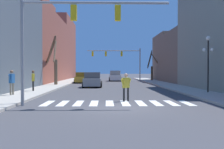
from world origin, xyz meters
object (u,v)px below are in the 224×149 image
traffic_signal_near (67,24)px  street_tree_left_far (54,61)px  pedestrian_waiting_at_curb (12,80)px  pedestrian_on_left_sidewalk (126,85)px  car_parked_left_far (93,80)px  pedestrian_crossing_street (33,79)px  car_parked_right_mid (82,78)px  street_lamp_right_corner (208,53)px  car_parked_right_far (115,76)px  traffic_signal_far (119,56)px  street_tree_left_mid (152,67)px

traffic_signal_near → street_tree_left_far: (-4.36, 18.22, -1.40)m
traffic_signal_near → pedestrian_waiting_at_curb: (-4.64, 4.59, -3.20)m
pedestrian_on_left_sidewalk → pedestrian_waiting_at_curb: pedestrian_waiting_at_curb is taller
car_parked_left_far → pedestrian_crossing_street: (-4.71, -7.09, 0.40)m
pedestrian_on_left_sidewalk → car_parked_left_far: bearing=74.4°
car_parked_right_mid → pedestrian_waiting_at_curb: bearing=171.1°
street_lamp_right_corner → car_parked_right_far: size_ratio=0.97×
car_parked_right_mid → traffic_signal_far: bearing=-44.8°
car_parked_right_far → pedestrian_waiting_at_curb: bearing=163.0°
pedestrian_crossing_street → car_parked_right_far: bearing=142.1°
street_tree_left_mid → street_tree_left_far: size_ratio=0.86×
car_parked_left_far → car_parked_right_far: bearing=169.2°
car_parked_right_mid → street_tree_left_mid: bearing=-61.6°
traffic_signal_near → car_parked_left_far: (0.55, 15.39, -3.62)m
car_parked_left_far → street_tree_left_far: bearing=-120.0°
traffic_signal_near → traffic_signal_far: traffic_signal_near is taller
pedestrian_on_left_sidewalk → pedestrian_waiting_at_curb: size_ratio=0.97×
car_parked_left_far → street_tree_left_far: 6.08m
street_lamp_right_corner → pedestrian_waiting_at_curb: size_ratio=2.53×
pedestrian_on_left_sidewalk → pedestrian_waiting_at_curb: bearing=134.1°
car_parked_left_far → car_parked_right_far: size_ratio=0.89×
pedestrian_crossing_street → pedestrian_on_left_sidewalk: 9.83m
car_parked_left_far → pedestrian_waiting_at_curb: (-5.19, -10.80, 0.42)m
pedestrian_crossing_street → street_tree_left_mid: street_tree_left_mid is taller
pedestrian_crossing_street → car_parked_left_far: bearing=127.1°
street_lamp_right_corner → street_tree_left_far: street_tree_left_far is taller
traffic_signal_far → pedestrian_waiting_at_curb: bearing=-108.9°
street_lamp_right_corner → car_parked_right_far: bearing=104.7°
car_parked_right_mid → pedestrian_crossing_street: pedestrian_crossing_street is taller
car_parked_right_mid → street_lamp_right_corner: bearing=-147.5°
traffic_signal_far → street_tree_left_mid: traffic_signal_far is taller
car_parked_right_mid → car_parked_right_far: size_ratio=0.92×
car_parked_right_mid → car_parked_left_far: bearing=-168.1°
traffic_signal_far → car_parked_left_far: (-3.79, -15.38, -3.50)m
car_parked_right_far → pedestrian_crossing_street: size_ratio=2.64×
pedestrian_crossing_street → pedestrian_on_left_sidewalk: (7.47, -6.39, -0.16)m
street_tree_left_mid → traffic_signal_far: bearing=-176.4°
traffic_signal_near → car_parked_left_far: 15.82m
traffic_signal_far → car_parked_right_mid: 8.97m
car_parked_right_far → pedestrian_on_left_sidewalk: size_ratio=2.67×
car_parked_right_far → street_lamp_right_corner: bearing=-165.3°
street_lamp_right_corner → pedestrian_crossing_street: (-14.40, 1.77, -2.14)m
traffic_signal_far → street_lamp_right_corner: 24.97m
car_parked_right_far → traffic_signal_far: bearing=-141.3°
pedestrian_crossing_street → street_tree_left_mid: 26.91m
pedestrian_on_left_sidewalk → street_tree_left_mid: size_ratio=0.33×
car_parked_left_far → pedestrian_crossing_street: bearing=-33.6°
street_lamp_right_corner → street_tree_left_mid: bearing=90.5°
car_parked_right_far → car_parked_right_mid: bearing=142.6°
traffic_signal_far → car_parked_right_mid: (-5.81, -5.85, -3.53)m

